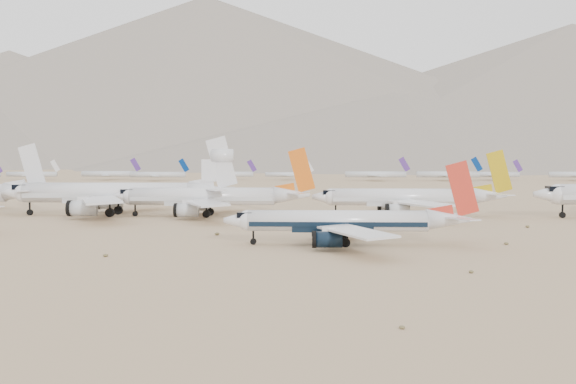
% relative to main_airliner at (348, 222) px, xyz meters
% --- Properties ---
extents(ground, '(7000.00, 7000.00, 0.00)m').
position_rel_main_airliner_xyz_m(ground, '(4.44, -0.37, -4.24)').
color(ground, '#957656').
rests_on(ground, ground).
extents(main_airliner, '(43.70, 42.68, 15.42)m').
position_rel_main_airliner_xyz_m(main_airliner, '(0.00, 0.00, 0.00)').
color(main_airliner, silver).
rests_on(main_airliner, ground).
extents(row2_gold_tail, '(50.96, 49.84, 18.14)m').
position_rel_main_airliner_xyz_m(row2_gold_tail, '(20.19, 57.99, 0.83)').
color(row2_gold_tail, silver).
rests_on(row2_gold_tail, ground).
extents(row2_orange_tail, '(52.58, 51.43, 18.75)m').
position_rel_main_airliner_xyz_m(row2_orange_tail, '(-33.71, 56.16, 1.02)').
color(row2_orange_tail, silver).
rests_on(row2_orange_tail, ground).
extents(row2_white_trijet, '(61.89, 60.48, 21.93)m').
position_rel_main_airliner_xyz_m(row2_white_trijet, '(-59.14, 58.14, 2.11)').
color(row2_white_trijet, silver).
rests_on(row2_white_trijet, ground).
extents(distant_storage_row, '(658.33, 56.91, 16.30)m').
position_rel_main_airliner_xyz_m(distant_storage_row, '(93.22, 342.60, 0.25)').
color(distant_storage_row, silver).
rests_on(distant_storage_row, ground).
extents(mountain_range, '(7354.00, 3024.00, 470.00)m').
position_rel_main_airliner_xyz_m(mountain_range, '(74.61, 1647.65, 186.08)').
color(mountain_range, slate).
rests_on(mountain_range, ground).
extents(desert_scrub, '(261.14, 121.67, 0.63)m').
position_rel_main_airliner_xyz_m(desert_scrub, '(10.58, -32.52, -3.95)').
color(desert_scrub, brown).
rests_on(desert_scrub, ground).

